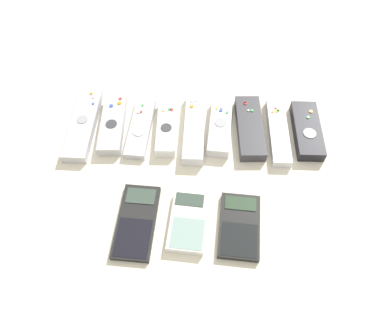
# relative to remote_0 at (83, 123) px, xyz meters

# --- Properties ---
(ground_plane) EXTENTS (3.00, 3.00, 0.00)m
(ground_plane) POSITION_rel_remote_0_xyz_m (0.26, -0.13, -0.01)
(ground_plane) COLOR beige
(remote_0) EXTENTS (0.06, 0.21, 0.02)m
(remote_0) POSITION_rel_remote_0_xyz_m (0.00, 0.00, 0.00)
(remote_0) COLOR #B7B7BC
(remote_0) RESTS_ON ground_plane
(remote_1) EXTENTS (0.06, 0.17, 0.03)m
(remote_1) POSITION_rel_remote_0_xyz_m (0.07, 0.00, 0.00)
(remote_1) COLOR #B7B7BC
(remote_1) RESTS_ON ground_plane
(remote_2) EXTENTS (0.05, 0.17, 0.02)m
(remote_2) POSITION_rel_remote_0_xyz_m (0.13, -0.00, -0.00)
(remote_2) COLOR #B7B7BC
(remote_2) RESTS_ON ground_plane
(remote_3) EXTENTS (0.05, 0.16, 0.03)m
(remote_3) POSITION_rel_remote_0_xyz_m (0.20, 0.00, 0.00)
(remote_3) COLOR white
(remote_3) RESTS_ON ground_plane
(remote_4) EXTENTS (0.05, 0.20, 0.03)m
(remote_4) POSITION_rel_remote_0_xyz_m (0.26, 0.00, 0.00)
(remote_4) COLOR silver
(remote_4) RESTS_ON ground_plane
(remote_5) EXTENTS (0.06, 0.17, 0.03)m
(remote_5) POSITION_rel_remote_0_xyz_m (0.32, 0.01, 0.00)
(remote_5) COLOR silver
(remote_5) RESTS_ON ground_plane
(remote_6) EXTENTS (0.07, 0.18, 0.03)m
(remote_6) POSITION_rel_remote_0_xyz_m (0.39, 0.01, 0.00)
(remote_6) COLOR #333338
(remote_6) RESTS_ON ground_plane
(remote_7) EXTENTS (0.05, 0.19, 0.02)m
(remote_7) POSITION_rel_remote_0_xyz_m (0.45, 0.00, -0.00)
(remote_7) COLOR silver
(remote_7) RESTS_ON ground_plane
(remote_8) EXTENTS (0.06, 0.16, 0.03)m
(remote_8) POSITION_rel_remote_0_xyz_m (0.52, 0.01, 0.00)
(remote_8) COLOR black
(remote_8) RESTS_ON ground_plane
(calculator_0) EXTENTS (0.08, 0.16, 0.01)m
(calculator_0) POSITION_rel_remote_0_xyz_m (0.16, -0.24, -0.00)
(calculator_0) COLOR black
(calculator_0) RESTS_ON ground_plane
(calculator_1) EXTENTS (0.08, 0.13, 0.02)m
(calculator_1) POSITION_rel_remote_0_xyz_m (0.26, -0.24, -0.00)
(calculator_1) COLOR silver
(calculator_1) RESTS_ON ground_plane
(calculator_2) EXTENTS (0.09, 0.14, 0.01)m
(calculator_2) POSITION_rel_remote_0_xyz_m (0.36, -0.24, -0.00)
(calculator_2) COLOR black
(calculator_2) RESTS_ON ground_plane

